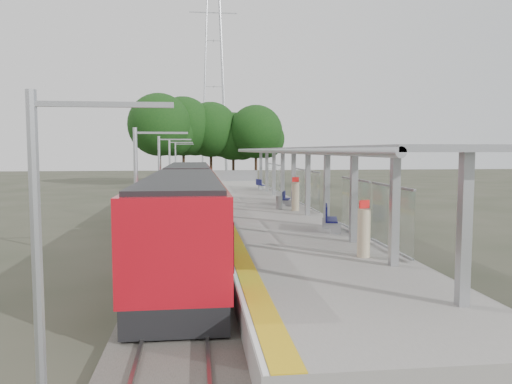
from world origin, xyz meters
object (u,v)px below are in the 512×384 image
(bench_near, at_px, (329,217))
(info_pillar_near, at_px, (364,232))
(train, at_px, (187,201))
(bench_far, at_px, (260,184))
(info_pillar_far, at_px, (295,196))
(bench_mid, at_px, (285,198))
(litter_bin, at_px, (279,203))

(bench_near, height_order, info_pillar_near, info_pillar_near)
(train, bearing_deg, bench_far, 72.73)
(train, distance_m, info_pillar_far, 7.28)
(bench_mid, bearing_deg, bench_near, -72.93)
(bench_near, xyz_separation_m, bench_far, (-0.07, 23.54, -0.13))
(bench_near, distance_m, info_pillar_far, 7.47)
(bench_mid, distance_m, litter_bin, 2.28)
(bench_far, relative_size, litter_bin, 1.74)
(bench_far, bearing_deg, bench_mid, -103.89)
(info_pillar_far, bearing_deg, litter_bin, 150.04)
(info_pillar_far, height_order, litter_bin, info_pillar_far)
(train, bearing_deg, litter_bin, 40.45)
(train, height_order, info_pillar_far, train)
(bench_far, bearing_deg, info_pillar_near, -104.26)
(train, xyz_separation_m, litter_bin, (5.41, 4.61, -0.65))
(train, xyz_separation_m, info_pillar_far, (6.23, 3.75, -0.20))
(bench_near, distance_m, bench_mid, 10.48)
(bench_far, relative_size, info_pillar_far, 0.71)
(train, relative_size, litter_bin, 34.51)
(info_pillar_far, relative_size, litter_bin, 2.46)
(bench_near, distance_m, litter_bin, 8.37)
(train, relative_size, bench_near, 15.60)
(bench_far, relative_size, info_pillar_near, 0.74)
(info_pillar_near, height_order, info_pillar_far, info_pillar_far)
(train, xyz_separation_m, bench_mid, (6.17, 6.76, -0.58))
(info_pillar_far, distance_m, litter_bin, 1.27)
(info_pillar_near, bearing_deg, bench_mid, 71.58)
(bench_far, height_order, info_pillar_far, info_pillar_far)
(bench_near, relative_size, info_pillar_far, 0.90)
(bench_near, height_order, bench_far, bench_near)
(bench_far, bearing_deg, train, -121.20)
(info_pillar_near, relative_size, info_pillar_far, 0.96)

